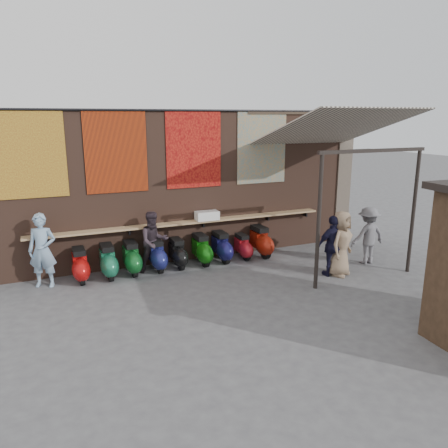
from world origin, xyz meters
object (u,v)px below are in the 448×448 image
at_px(scooter_stool_3, 157,255).
at_px(shopper_tan, 341,244).
at_px(scooter_stool_1, 108,262).
at_px(scooter_stool_2, 132,258).
at_px(scooter_stool_6, 221,247).
at_px(scooter_stool_0, 80,265).
at_px(diner_right, 154,242).
at_px(scooter_stool_8, 261,242).
at_px(scooter_stool_4, 178,253).
at_px(shopper_navy, 333,246).
at_px(shelf_box, 207,216).
at_px(diner_left, 42,250).
at_px(scooter_stool_5, 202,250).
at_px(scooter_stool_7, 243,247).
at_px(shopper_grey, 368,235).

distance_m(scooter_stool_3, shopper_tan, 4.60).
bearing_deg(scooter_stool_3, shopper_tan, -27.81).
distance_m(scooter_stool_1, scooter_stool_2, 0.58).
bearing_deg(scooter_stool_6, scooter_stool_0, -179.33).
xyz_separation_m(scooter_stool_2, shopper_tan, (4.70, -2.13, 0.40)).
bearing_deg(diner_right, scooter_stool_8, -4.82).
height_order(scooter_stool_1, scooter_stool_4, scooter_stool_1).
xyz_separation_m(scooter_stool_4, shopper_navy, (3.31, -2.09, 0.38)).
height_order(shelf_box, shopper_tan, shopper_tan).
bearing_deg(scooter_stool_0, scooter_stool_8, 0.29).
xyz_separation_m(scooter_stool_6, diner_left, (-4.45, -0.03, 0.46)).
height_order(scooter_stool_5, scooter_stool_7, scooter_stool_5).
bearing_deg(scooter_stool_1, scooter_stool_5, 0.74).
height_order(scooter_stool_6, scooter_stool_7, scooter_stool_6).
bearing_deg(scooter_stool_5, scooter_stool_0, -179.43).
relative_size(diner_left, shopper_tan, 1.06).
bearing_deg(scooter_stool_0, diner_right, 0.41).
distance_m(shelf_box, shopper_tan, 3.55).
relative_size(diner_right, shopper_tan, 0.95).
xyz_separation_m(scooter_stool_6, scooter_stool_7, (0.63, -0.02, -0.06)).
xyz_separation_m(scooter_stool_3, scooter_stool_8, (2.98, -0.02, 0.03)).
height_order(scooter_stool_0, shopper_grey, shopper_grey).
relative_size(scooter_stool_3, scooter_stool_5, 0.99).
xyz_separation_m(scooter_stool_5, shopper_tan, (2.84, -2.13, 0.41)).
bearing_deg(scooter_stool_1, scooter_stool_6, 0.82).
xyz_separation_m(scooter_stool_5, scooter_stool_8, (1.77, -0.01, 0.02)).
height_order(scooter_stool_0, scooter_stool_6, scooter_stool_6).
height_order(scooter_stool_0, scooter_stool_2, scooter_stool_2).
xyz_separation_m(scooter_stool_2, shopper_navy, (4.50, -2.08, 0.35)).
height_order(scooter_stool_2, scooter_stool_6, scooter_stool_2).
relative_size(scooter_stool_1, scooter_stool_7, 1.20).
bearing_deg(diner_left, scooter_stool_6, 20.76).
distance_m(scooter_stool_7, scooter_stool_8, 0.56).
xyz_separation_m(scooter_stool_5, shopper_grey, (4.09, -1.67, 0.37)).
xyz_separation_m(scooter_stool_2, scooter_stool_3, (0.65, 0.00, -0.01)).
bearing_deg(scooter_stool_4, scooter_stool_6, -0.09).
bearing_deg(scooter_stool_6, scooter_stool_8, -0.89).
relative_size(scooter_stool_0, shopper_grey, 0.54).
height_order(scooter_stool_5, shopper_tan, shopper_tan).
xyz_separation_m(scooter_stool_6, shopper_tan, (2.26, -2.14, 0.41)).
xyz_separation_m(scooter_stool_0, scooter_stool_3, (1.87, 0.04, 0.00)).
bearing_deg(diner_left, scooter_stool_4, 20.94).
xyz_separation_m(scooter_stool_1, shopper_grey, (6.52, -1.64, 0.36)).
xyz_separation_m(scooter_stool_0, shopper_navy, (5.73, -2.04, 0.36)).
bearing_deg(diner_right, diner_left, 174.97).
distance_m(scooter_stool_1, shopper_grey, 6.73).
bearing_deg(shopper_navy, scooter_stool_5, -35.27).
bearing_deg(shelf_box, scooter_stool_3, -169.57).
bearing_deg(shopper_navy, scooter_stool_4, -29.50).
distance_m(scooter_stool_6, diner_left, 4.48).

